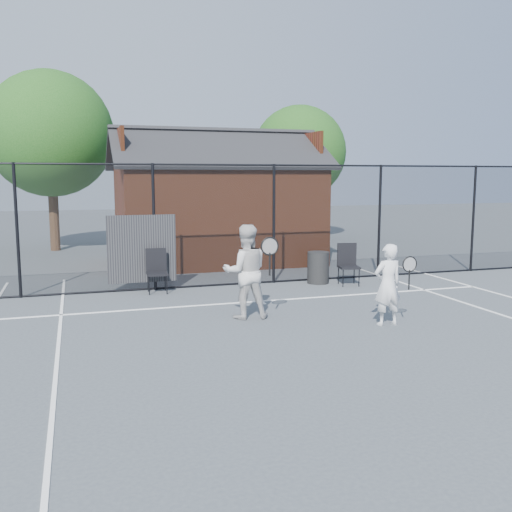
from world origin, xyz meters
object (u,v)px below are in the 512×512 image
object	(u,v)px
clubhouse	(217,211)
player_back	(246,272)
chair_right	(349,265)
chair_left	(157,272)
player_front	(388,285)
waste_bin	(318,268)

from	to	relation	value
clubhouse	player_back	size ratio (longest dim) A/B	3.62
player_back	chair_right	distance (m)	4.16
chair_left	player_front	bearing A→B (deg)	-46.33
clubhouse	chair_left	bearing A→B (deg)	-119.68
player_back	waste_bin	world-z (taller)	player_back
clubhouse	player_back	xyz separation A→B (m)	(-1.22, -7.28, -0.71)
chair_right	chair_left	bearing A→B (deg)	-176.14
player_back	chair_left	bearing A→B (deg)	114.09
clubhouse	waste_bin	distance (m)	4.82
clubhouse	chair_right	size ratio (longest dim) A/B	6.40
clubhouse	chair_left	world-z (taller)	clubhouse
clubhouse	player_front	distance (m)	8.69
clubhouse	player_front	bearing A→B (deg)	-82.82
player_front	chair_left	xyz separation A→B (m)	(-3.59, 4.18, -0.25)
player_back	waste_bin	bearing A→B (deg)	46.07
player_front	chair_left	distance (m)	5.51
chair_right	waste_bin	distance (m)	0.80
player_back	chair_left	xyz separation A→B (m)	(-1.29, 2.88, -0.40)
player_back	chair_left	world-z (taller)	player_back
player_front	chair_left	size ratio (longest dim) A/B	1.49
player_front	waste_bin	size ratio (longest dim) A/B	1.86
player_front	clubhouse	bearing A→B (deg)	97.18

